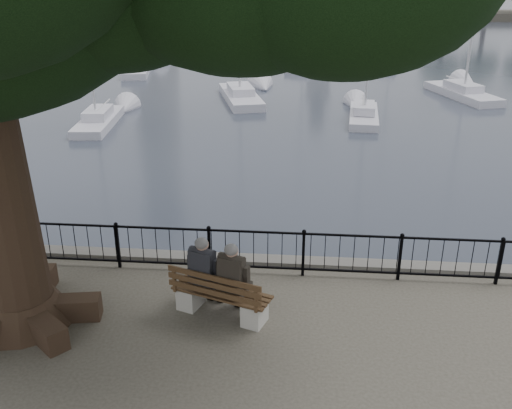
# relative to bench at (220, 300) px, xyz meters

# --- Properties ---
(harbor) EXTENTS (260.00, 260.00, 1.20)m
(harbor) POSITION_rel_bench_xyz_m (0.52, 2.17, -0.85)
(harbor) COLOR #56524C
(harbor) RESTS_ON ground
(railing) EXTENTS (22.06, 0.06, 1.00)m
(railing) POSITION_rel_bench_xyz_m (0.52, 1.67, 0.21)
(railing) COLOR black
(railing) RESTS_ON ground
(bench) EXTENTS (1.97, 1.17, 1.00)m
(bench) POSITION_rel_bench_xyz_m (0.00, 0.00, 0.00)
(bench) COLOR #A2A09A
(bench) RESTS_ON ground
(person_left) EXTENTS (0.64, 0.87, 1.58)m
(person_left) POSITION_rel_bench_xyz_m (-0.28, 0.21, 0.38)
(person_left) COLOR black
(person_left) RESTS_ON ground
(person_right) EXTENTS (0.64, 0.87, 1.58)m
(person_right) POSITION_rel_bench_xyz_m (0.29, 0.01, 0.38)
(person_right) COLOR black
(person_right) RESTS_ON ground
(lion_monument) EXTENTS (6.06, 6.06, 8.93)m
(lion_monument) POSITION_rel_bench_xyz_m (2.52, 49.10, 0.89)
(lion_monument) COLOR #56524C
(lion_monument) RESTS_ON ground
(sailboat_a) EXTENTS (1.97, 5.34, 10.16)m
(sailboat_a) POSITION_rel_bench_xyz_m (-8.47, 16.99, -1.04)
(sailboat_a) COLOR silver
(sailboat_a) RESTS_ON ground
(sailboat_b) EXTENTS (3.32, 6.42, 13.96)m
(sailboat_b) POSITION_rel_bench_xyz_m (-2.30, 23.05, -0.97)
(sailboat_b) COLOR silver
(sailboat_b) RESTS_ON ground
(sailboat_c) EXTENTS (1.75, 5.00, 10.16)m
(sailboat_c) POSITION_rel_bench_xyz_m (4.33, 19.24, -1.03)
(sailboat_c) COLOR silver
(sailboat_c) RESTS_ON ground
(sailboat_d) EXTENTS (3.47, 6.20, 10.14)m
(sailboat_d) POSITION_rel_bench_xyz_m (10.50, 25.11, -1.06)
(sailboat_d) COLOR silver
(sailboat_d) RESTS_ON ground
(sailboat_e) EXTENTS (2.78, 6.25, 13.61)m
(sailboat_e) POSITION_rel_bench_xyz_m (-10.71, 31.40, -0.97)
(sailboat_e) COLOR silver
(sailboat_e) RESTS_ON ground
(sailboat_f) EXTENTS (2.49, 6.12, 12.47)m
(sailboat_f) POSITION_rel_bench_xyz_m (1.04, 34.98, -1.00)
(sailboat_f) COLOR silver
(sailboat_f) RESTS_ON ground
(sailboat_g) EXTENTS (2.61, 5.53, 9.72)m
(sailboat_g) POSITION_rel_bench_xyz_m (7.63, 35.89, -1.05)
(sailboat_g) COLOR silver
(sailboat_g) RESTS_ON ground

